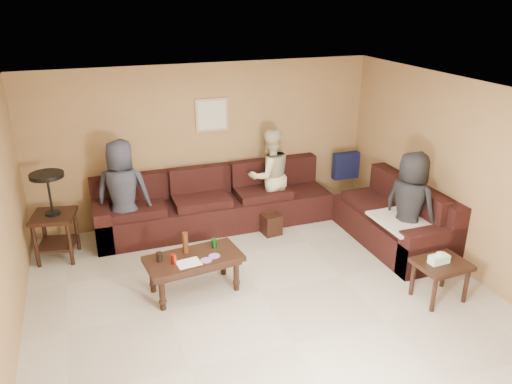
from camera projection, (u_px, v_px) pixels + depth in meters
room at (261, 167)px, 5.60m from camera, size 5.60×5.50×2.50m
sectional_sofa at (276, 213)px, 7.68m from camera, size 4.65×2.90×0.97m
coffee_table at (193, 262)px, 6.12m from camera, size 1.22×0.71×0.77m
end_table_left at (53, 215)px, 6.80m from camera, size 0.66×0.66×1.26m
side_table_right at (441, 267)px, 5.96m from camera, size 0.63×0.53×0.65m
waste_bin at (271, 224)px, 7.68m from camera, size 0.29×0.29×0.32m
wall_art at (212, 115)px, 7.78m from camera, size 0.52×0.04×0.52m
person_left at (123, 194)px, 7.14m from camera, size 0.89×0.71×1.60m
person_middle at (270, 176)px, 7.95m from camera, size 0.79×0.65×1.52m
person_right at (409, 207)px, 6.77m from camera, size 0.76×0.90×1.56m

